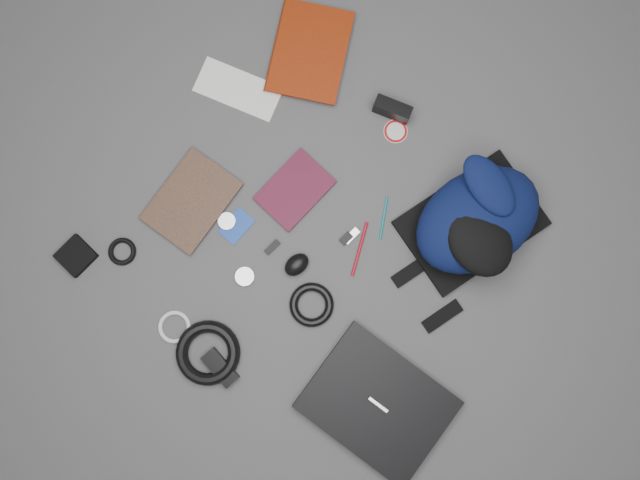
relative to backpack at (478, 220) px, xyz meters
The scene contains 24 objects.
ground 0.44m from the backpack, 140.81° to the right, with size 4.00×4.00×0.00m, color #4F4F51.
backpack is the anchor object (origin of this frame).
laptop 0.58m from the backpack, 85.71° to the right, with size 0.37×0.29×0.04m, color black.
textbook_red 0.78m from the backpack, 169.78° to the left, with size 0.21×0.29×0.03m, color maroon.
comic_book 0.89m from the backpack, 155.07° to the right, with size 0.19×0.26×0.02m, color #9A590B.
envelope 0.78m from the backpack, behind, with size 0.25×0.11×0.00m, color white.
dvd_case 0.52m from the backpack, 158.15° to the right, with size 0.14×0.20×0.02m, color #3F0C1D.
compact_camera 0.40m from the backpack, 157.05° to the left, with size 0.11×0.04×0.06m, color black.
sticker_disc 0.35m from the backpack, 160.72° to the left, with size 0.07×0.07×0.00m, color silver.
pen_teal 0.26m from the backpack, 150.96° to the right, with size 0.01×0.01×0.12m, color #0D6F79.
pen_red 0.34m from the backpack, 134.32° to the right, with size 0.01×0.01×0.16m, color #A10C19.
id_badge 0.68m from the backpack, 146.67° to the right, with size 0.06×0.09×0.00m, color #1641AC.
usb_black 0.58m from the backpack, 140.49° to the right, with size 0.02×0.05×0.01m, color black.
usb_silver 0.35m from the backpack, 141.29° to the right, with size 0.02×0.05×0.01m, color #B5B5B7.
key_fob 0.37m from the backpack, 140.37° to the right, with size 0.02×0.04×0.01m, color black.
mouse 0.52m from the backpack, 133.88° to the right, with size 0.05×0.08×0.04m, color black.
headphone_left 0.70m from the backpack, 147.86° to the right, with size 0.05×0.05×0.01m, color #A6A6A8.
headphone_right 0.67m from the backpack, 134.09° to the right, with size 0.05×0.05×0.01m, color #B0B0B3.
cable_coil 0.52m from the backpack, 120.34° to the right, with size 0.13×0.13×0.02m, color black.
power_brick 0.82m from the backpack, 117.58° to the right, with size 0.11×0.05×0.03m, color black.
power_cord_coil 0.83m from the backpack, 121.21° to the right, with size 0.18×0.18×0.04m, color black.
pouch 1.13m from the backpack, 142.63° to the right, with size 0.09×0.09×0.02m, color black.
earbud_coil 1.00m from the backpack, 142.72° to the right, with size 0.08×0.08×0.01m, color black.
white_cable_coil 0.90m from the backpack, 128.11° to the right, with size 0.09×0.09×0.01m, color silver.
Camera 1 is at (0.09, -0.14, 1.78)m, focal length 35.00 mm.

